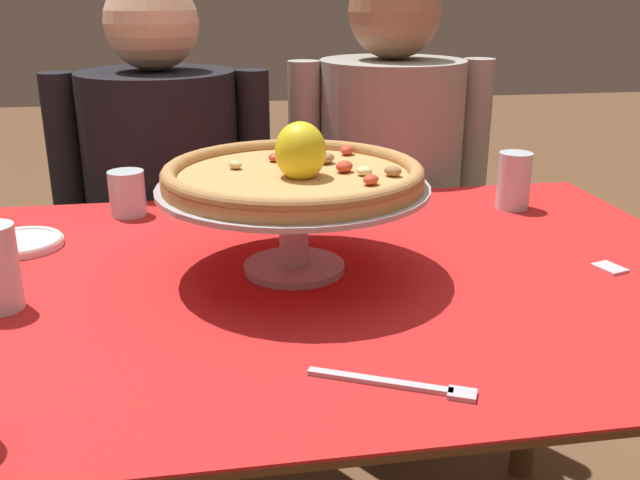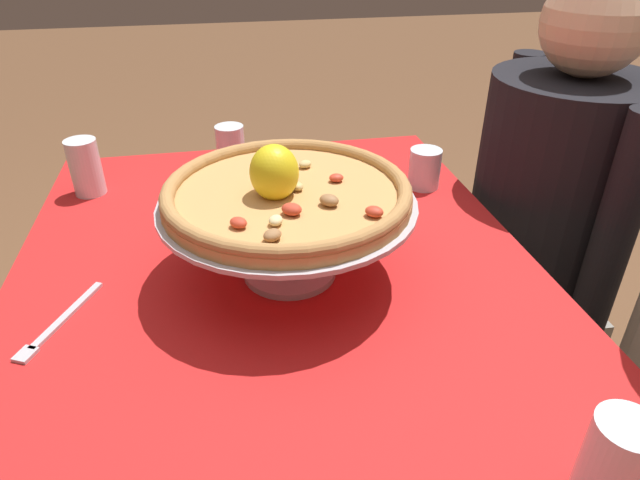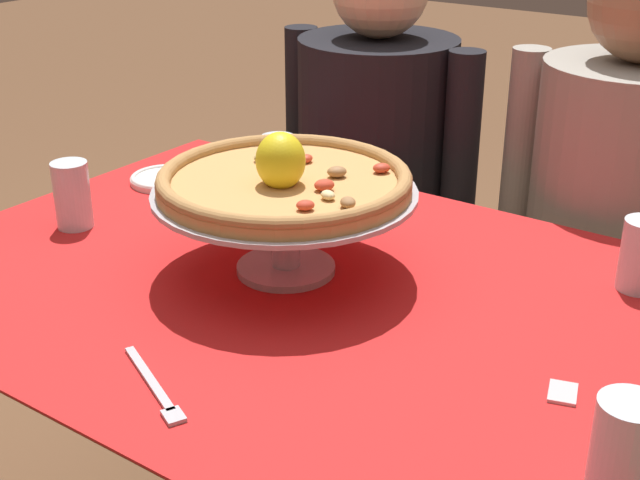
% 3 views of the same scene
% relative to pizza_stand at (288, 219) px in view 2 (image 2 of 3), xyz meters
% --- Properties ---
extents(dining_table, '(1.33, 0.95, 0.76)m').
position_rel_pizza_stand_xyz_m(dining_table, '(0.05, -0.02, -0.21)').
color(dining_table, brown).
rests_on(dining_table, ground).
extents(pizza_stand, '(0.43, 0.43, 0.14)m').
position_rel_pizza_stand_xyz_m(pizza_stand, '(0.00, 0.00, 0.00)').
color(pizza_stand, '#B7B7C1').
rests_on(pizza_stand, dining_table).
extents(pizza, '(0.41, 0.41, 0.10)m').
position_rel_pizza_stand_xyz_m(pizza, '(0.00, -0.00, 0.05)').
color(pizza, tan).
rests_on(pizza, pizza_stand).
extents(water_glass_side_left, '(0.07, 0.07, 0.13)m').
position_rel_pizza_stand_xyz_m(water_glass_side_left, '(-0.43, -0.08, -0.06)').
color(water_glass_side_left, silver).
rests_on(water_glass_side_left, dining_table).
extents(water_glass_back_right, '(0.07, 0.07, 0.12)m').
position_rel_pizza_stand_xyz_m(water_glass_back_right, '(0.50, 0.28, -0.06)').
color(water_glass_back_right, silver).
rests_on(water_glass_back_right, dining_table).
extents(water_glass_front_left, '(0.07, 0.07, 0.13)m').
position_rel_pizza_stand_xyz_m(water_glass_front_left, '(-0.40, -0.40, -0.06)').
color(water_glass_front_left, white).
rests_on(water_glass_front_left, dining_table).
extents(water_glass_back_left, '(0.07, 0.07, 0.09)m').
position_rel_pizza_stand_xyz_m(water_glass_back_left, '(-0.29, 0.36, -0.07)').
color(water_glass_back_left, silver).
rests_on(water_glass_back_left, dining_table).
extents(side_plate, '(0.15, 0.15, 0.02)m').
position_rel_pizza_stand_xyz_m(side_plate, '(-0.47, 0.19, -0.10)').
color(side_plate, white).
rests_on(side_plate, dining_table).
extents(dinner_fork, '(0.19, 0.10, 0.01)m').
position_rel_pizza_stand_xyz_m(dinner_fork, '(0.07, -0.38, -0.11)').
color(dinner_fork, '#B7B7C1').
rests_on(dinner_fork, dining_table).
extents(diner_left, '(0.53, 0.38, 1.23)m').
position_rel_pizza_stand_xyz_m(diner_left, '(-0.24, 0.66, -0.26)').
color(diner_left, gray).
rests_on(diner_left, ground).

